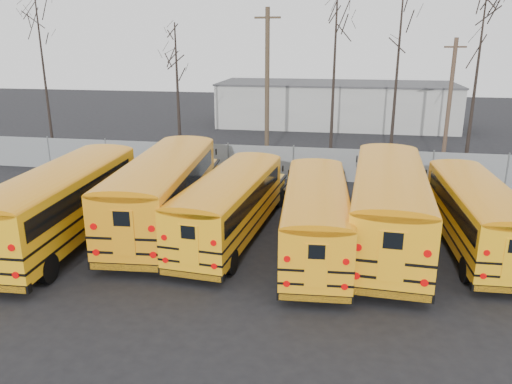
% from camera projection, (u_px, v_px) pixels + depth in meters
% --- Properties ---
extents(ground, '(120.00, 120.00, 0.00)m').
position_uv_depth(ground, '(260.00, 264.00, 18.90)').
color(ground, black).
rests_on(ground, ground).
extents(fence, '(40.00, 0.04, 2.00)m').
position_uv_depth(fence, '(293.00, 163.00, 29.89)').
color(fence, gray).
rests_on(fence, ground).
extents(distant_building, '(22.00, 8.00, 4.00)m').
position_uv_depth(distant_building, '(335.00, 105.00, 48.07)').
color(distant_building, '#ACADA8').
rests_on(distant_building, ground).
extents(bus_a, '(3.14, 11.72, 3.25)m').
position_uv_depth(bus_a, '(64.00, 197.00, 20.56)').
color(bus_a, black).
rests_on(bus_a, ground).
extents(bus_b, '(3.62, 12.09, 3.34)m').
position_uv_depth(bus_b, '(165.00, 185.00, 22.08)').
color(bus_b, black).
rests_on(bus_b, ground).
extents(bus_c, '(3.35, 10.53, 2.90)m').
position_uv_depth(bus_c, '(231.00, 200.00, 20.90)').
color(bus_c, black).
rests_on(bus_c, ground).
extents(bus_d, '(3.03, 10.51, 2.91)m').
position_uv_depth(bus_d, '(316.00, 211.00, 19.52)').
color(bus_d, black).
rests_on(bus_d, ground).
extents(bus_e, '(3.42, 12.11, 3.35)m').
position_uv_depth(bus_e, '(389.00, 199.00, 20.14)').
color(bus_e, black).
rests_on(bus_e, ground).
extents(bus_f, '(2.67, 10.12, 2.81)m').
position_uv_depth(bus_f, '(476.00, 209.00, 19.91)').
color(bus_f, black).
rests_on(bus_f, ground).
extents(utility_pole_left, '(1.81, 0.32, 10.17)m').
position_uv_depth(utility_pole_left, '(267.00, 82.00, 34.70)').
color(utility_pole_left, '#453727').
rests_on(utility_pole_left, ground).
extents(utility_pole_right, '(1.40, 0.62, 8.22)m').
position_uv_depth(utility_pole_right, '(449.00, 105.00, 30.94)').
color(utility_pole_right, '#4D392B').
rests_on(utility_pole_right, ground).
extents(tree_0, '(0.26, 0.26, 12.36)m').
position_uv_depth(tree_0, '(43.00, 67.00, 35.35)').
color(tree_0, black).
rests_on(tree_0, ground).
extents(tree_1, '(0.26, 0.26, 9.23)m').
position_uv_depth(tree_1, '(178.00, 90.00, 35.86)').
color(tree_1, black).
rests_on(tree_1, ground).
extents(tree_2, '(0.26, 0.26, 12.64)m').
position_uv_depth(tree_2, '(334.00, 68.00, 32.21)').
color(tree_2, black).
rests_on(tree_2, ground).
extents(tree_3, '(0.26, 0.26, 12.22)m').
position_uv_depth(tree_3, '(397.00, 72.00, 31.65)').
color(tree_3, black).
rests_on(tree_3, ground).
extents(tree_4, '(0.26, 0.26, 10.33)m').
position_uv_depth(tree_4, '(475.00, 89.00, 30.64)').
color(tree_4, black).
rests_on(tree_4, ground).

